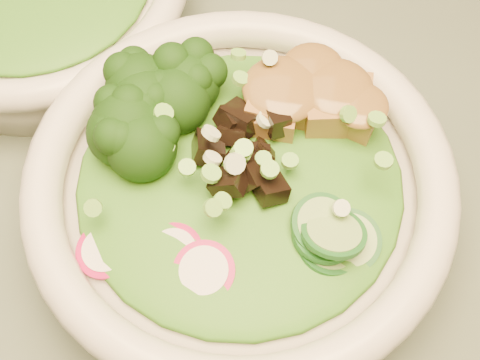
# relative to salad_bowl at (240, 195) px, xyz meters

# --- Properties ---
(salad_bowl) EXTENTS (0.26, 0.26, 0.07)m
(salad_bowl) POSITION_rel_salad_bowl_xyz_m (0.00, 0.00, 0.00)
(salad_bowl) COLOR silver
(salad_bowl) RESTS_ON dining_table
(lettuce_bed) EXTENTS (0.20, 0.20, 0.02)m
(lettuce_bed) POSITION_rel_salad_bowl_xyz_m (0.00, -0.00, 0.02)
(lettuce_bed) COLOR #236816
(lettuce_bed) RESTS_ON salad_bowl
(broccoli_florets) EXTENTS (0.10, 0.09, 0.04)m
(broccoli_florets) POSITION_rel_salad_bowl_xyz_m (-0.05, 0.03, 0.04)
(broccoli_florets) COLOR black
(broccoli_florets) RESTS_ON salad_bowl
(radish_slices) EXTENTS (0.11, 0.08, 0.02)m
(radish_slices) POSITION_rel_salad_bowl_xyz_m (-0.03, -0.06, 0.02)
(radish_slices) COLOR #B00D49
(radish_slices) RESTS_ON salad_bowl
(cucumber_slices) EXTENTS (0.09, 0.09, 0.04)m
(cucumber_slices) POSITION_rel_salad_bowl_xyz_m (0.06, -0.03, 0.03)
(cucumber_slices) COLOR #8ABA67
(cucumber_slices) RESTS_ON salad_bowl
(mushroom_heap) EXTENTS (0.09, 0.09, 0.04)m
(mushroom_heap) POSITION_rel_salad_bowl_xyz_m (0.01, 0.01, 0.03)
(mushroom_heap) COLOR black
(mushroom_heap) RESTS_ON salad_bowl
(tofu_cubes) EXTENTS (0.10, 0.09, 0.04)m
(tofu_cubes) POSITION_rel_salad_bowl_xyz_m (0.03, 0.05, 0.03)
(tofu_cubes) COLOR olive
(tofu_cubes) RESTS_ON salad_bowl
(peanut_sauce) EXTENTS (0.07, 0.05, 0.02)m
(peanut_sauce) POSITION_rel_salad_bowl_xyz_m (0.03, 0.05, 0.04)
(peanut_sauce) COLOR brown
(peanut_sauce) RESTS_ON tofu_cubes
(scallion_garnish) EXTENTS (0.19, 0.19, 0.02)m
(scallion_garnish) POSITION_rel_salad_bowl_xyz_m (0.00, 0.00, 0.04)
(scallion_garnish) COLOR #73BC42
(scallion_garnish) RESTS_ON salad_bowl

